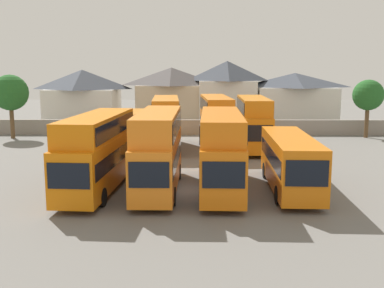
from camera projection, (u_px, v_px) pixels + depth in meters
ground at (194, 145)px, 47.34m from camera, size 140.00×140.00×0.00m
depot_boundary_wall at (194, 127)px, 54.49m from camera, size 56.00×0.50×1.80m
bus_1 at (97, 149)px, 29.18m from camera, size 3.24×11.03×4.90m
bus_2 at (158, 147)px, 29.14m from camera, size 2.63×10.53×5.11m
bus_3 at (221, 147)px, 29.23m from camera, size 2.86×11.06×5.01m
bus_4 at (290, 160)px, 29.42m from camera, size 2.94×10.65×3.53m
bus_5 at (124, 129)px, 44.26m from camera, size 3.20×11.44×3.55m
bus_6 at (166, 120)px, 44.54m from camera, size 3.06×10.51×5.02m
bus_7 at (216, 120)px, 44.23m from camera, size 3.04×10.49×5.15m
bus_8 at (253, 120)px, 44.33m from camera, size 2.80×10.54×5.05m
house_terrace_left at (83, 97)px, 63.23m from camera, size 9.86×7.86×7.68m
house_terrace_centre at (172, 96)px, 63.11m from camera, size 9.81×6.47×7.97m
house_terrace_right at (227, 93)px, 62.65m from camera, size 8.05×6.45×8.85m
house_terrace_far_right at (294, 99)px, 62.95m from camera, size 11.10×7.85×7.24m
tree_left_of_lot at (368, 95)px, 51.66m from camera, size 3.48×3.48×6.61m
tree_behind_wall at (10, 93)px, 51.08m from camera, size 4.01×4.01×7.18m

